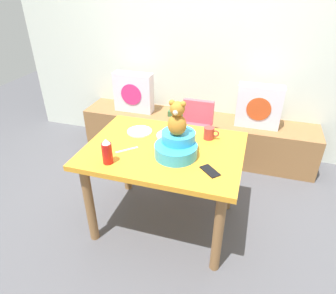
% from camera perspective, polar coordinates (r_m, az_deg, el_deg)
% --- Properties ---
extents(ground_plane, '(8.00, 8.00, 0.00)m').
position_cam_1_polar(ground_plane, '(2.66, -0.65, -13.97)').
color(ground_plane, '#4C4C51').
extents(back_wall, '(4.40, 0.10, 2.60)m').
position_cam_1_polar(back_wall, '(3.34, 7.26, 20.70)').
color(back_wall, silver).
rests_on(back_wall, ground_plane).
extents(window_bench, '(2.60, 0.44, 0.46)m').
position_cam_1_polar(window_bench, '(3.45, 5.27, 2.17)').
color(window_bench, olive).
rests_on(window_bench, ground_plane).
extents(pillow_floral_left, '(0.44, 0.15, 0.44)m').
position_cam_1_polar(pillow_floral_left, '(3.44, -6.60, 10.32)').
color(pillow_floral_left, silver).
rests_on(pillow_floral_left, window_bench).
extents(pillow_floral_right, '(0.44, 0.15, 0.44)m').
position_cam_1_polar(pillow_floral_right, '(3.18, 17.00, 7.41)').
color(pillow_floral_right, silver).
rests_on(pillow_floral_right, window_bench).
extents(book_stack, '(0.20, 0.14, 0.06)m').
position_cam_1_polar(book_stack, '(3.37, 1.90, 6.58)').
color(book_stack, '#3A6539').
rests_on(book_stack, window_bench).
extents(dining_table, '(1.15, 0.85, 0.74)m').
position_cam_1_polar(dining_table, '(2.26, -0.74, -2.67)').
color(dining_table, orange).
rests_on(dining_table, ground_plane).
extents(highchair, '(0.34, 0.45, 0.79)m').
position_cam_1_polar(highchair, '(2.92, 5.12, 3.07)').
color(highchair, '#D84C59').
rests_on(highchair, ground_plane).
extents(infant_seat_teal, '(0.30, 0.33, 0.16)m').
position_cam_1_polar(infant_seat_teal, '(2.09, 1.67, 0.22)').
color(infant_seat_teal, '#309DCD').
rests_on(infant_seat_teal, dining_table).
extents(teddy_bear, '(0.13, 0.12, 0.25)m').
position_cam_1_polar(teddy_bear, '(1.99, 1.75, 5.34)').
color(teddy_bear, '#B57526').
rests_on(teddy_bear, infant_seat_teal).
extents(ketchup_bottle, '(0.07, 0.07, 0.18)m').
position_cam_1_polar(ketchup_bottle, '(2.03, -11.58, -0.90)').
color(ketchup_bottle, red).
rests_on(ketchup_bottle, dining_table).
extents(coffee_mug, '(0.12, 0.08, 0.09)m').
position_cam_1_polar(coffee_mug, '(2.32, 7.90, 2.64)').
color(coffee_mug, '#9E332D').
rests_on(coffee_mug, dining_table).
extents(dinner_plate_near, '(0.20, 0.20, 0.01)m').
position_cam_1_polar(dinner_plate_near, '(2.43, -5.45, 2.99)').
color(dinner_plate_near, white).
rests_on(dinner_plate_near, dining_table).
extents(dinner_plate_far, '(0.20, 0.20, 0.01)m').
position_cam_1_polar(dinner_plate_far, '(2.36, 0.21, 2.23)').
color(dinner_plate_far, white).
rests_on(dinner_plate_far, dining_table).
extents(cell_phone, '(0.15, 0.15, 0.01)m').
position_cam_1_polar(cell_phone, '(1.97, 8.04, -4.57)').
color(cell_phone, black).
rests_on(cell_phone, dining_table).
extents(table_fork, '(0.13, 0.13, 0.01)m').
position_cam_1_polar(table_fork, '(2.19, -7.86, -0.54)').
color(table_fork, silver).
rests_on(table_fork, dining_table).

